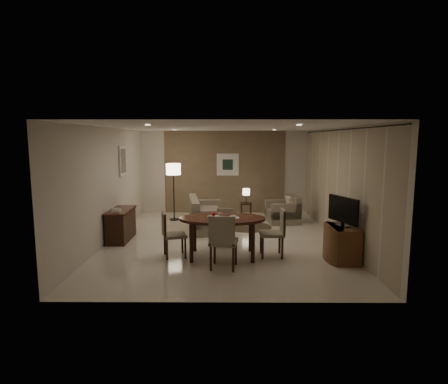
{
  "coord_description": "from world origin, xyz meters",
  "views": [
    {
      "loc": [
        0.06,
        -8.82,
        2.42
      ],
      "look_at": [
        0.0,
        0.2,
        1.15
      ],
      "focal_mm": 30.0,
      "sensor_mm": 36.0,
      "label": 1
    }
  ],
  "objects_px": {
    "tv_cabinet": "(343,243)",
    "floor_lamp": "(174,192)",
    "side_table": "(246,210)",
    "chair_near": "(224,241)",
    "chair_left": "(175,235)",
    "console_desk": "(121,225)",
    "chair_right": "(272,233)",
    "armchair": "(283,209)",
    "chair_far": "(224,228)",
    "sofa": "(207,213)",
    "dining_table": "(222,237)"
  },
  "relations": [
    {
      "from": "chair_near",
      "to": "chair_left",
      "type": "xyz_separation_m",
      "value": [
        -1.02,
        0.68,
        -0.05
      ]
    },
    {
      "from": "sofa",
      "to": "chair_right",
      "type": "bearing_deg",
      "value": -156.78
    },
    {
      "from": "dining_table",
      "to": "chair_near",
      "type": "distance_m",
      "value": 0.69
    },
    {
      "from": "console_desk",
      "to": "chair_far",
      "type": "xyz_separation_m",
      "value": [
        2.49,
        -0.48,
        0.04
      ]
    },
    {
      "from": "tv_cabinet",
      "to": "floor_lamp",
      "type": "bearing_deg",
      "value": 136.03
    },
    {
      "from": "tv_cabinet",
      "to": "sofa",
      "type": "distance_m",
      "value": 3.89
    },
    {
      "from": "tv_cabinet",
      "to": "chair_right",
      "type": "relative_size",
      "value": 0.9
    },
    {
      "from": "console_desk",
      "to": "armchair",
      "type": "xyz_separation_m",
      "value": [
        4.19,
        1.94,
        0.02
      ]
    },
    {
      "from": "chair_near",
      "to": "armchair",
      "type": "height_order",
      "value": "chair_near"
    },
    {
      "from": "console_desk",
      "to": "sofa",
      "type": "height_order",
      "value": "sofa"
    },
    {
      "from": "tv_cabinet",
      "to": "chair_near",
      "type": "bearing_deg",
      "value": -168.91
    },
    {
      "from": "chair_far",
      "to": "side_table",
      "type": "relative_size",
      "value": 1.84
    },
    {
      "from": "side_table",
      "to": "chair_near",
      "type": "bearing_deg",
      "value": -98.18
    },
    {
      "from": "chair_near",
      "to": "chair_right",
      "type": "height_order",
      "value": "chair_near"
    },
    {
      "from": "chair_far",
      "to": "armchair",
      "type": "relative_size",
      "value": 0.94
    },
    {
      "from": "console_desk",
      "to": "chair_left",
      "type": "height_order",
      "value": "chair_left"
    },
    {
      "from": "tv_cabinet",
      "to": "armchair",
      "type": "xyz_separation_m",
      "value": [
        -0.7,
        3.44,
        0.05
      ]
    },
    {
      "from": "chair_far",
      "to": "chair_left",
      "type": "bearing_deg",
      "value": -132.71
    },
    {
      "from": "tv_cabinet",
      "to": "chair_left",
      "type": "distance_m",
      "value": 3.42
    },
    {
      "from": "chair_right",
      "to": "armchair",
      "type": "distance_m",
      "value": 3.27
    },
    {
      "from": "dining_table",
      "to": "armchair",
      "type": "bearing_deg",
      "value": 61.8
    },
    {
      "from": "console_desk",
      "to": "floor_lamp",
      "type": "relative_size",
      "value": 0.7
    },
    {
      "from": "chair_left",
      "to": "side_table",
      "type": "bearing_deg",
      "value": -38.99
    },
    {
      "from": "chair_near",
      "to": "chair_left",
      "type": "bearing_deg",
      "value": -25.84
    },
    {
      "from": "chair_left",
      "to": "dining_table",
      "type": "bearing_deg",
      "value": -105.87
    },
    {
      "from": "chair_far",
      "to": "floor_lamp",
      "type": "height_order",
      "value": "floor_lamp"
    },
    {
      "from": "chair_far",
      "to": "floor_lamp",
      "type": "xyz_separation_m",
      "value": [
        -1.52,
        2.76,
        0.43
      ]
    },
    {
      "from": "chair_far",
      "to": "chair_right",
      "type": "height_order",
      "value": "chair_right"
    },
    {
      "from": "console_desk",
      "to": "armchair",
      "type": "bearing_deg",
      "value": 24.8
    },
    {
      "from": "floor_lamp",
      "to": "tv_cabinet",
      "type": "bearing_deg",
      "value": -43.97
    },
    {
      "from": "chair_far",
      "to": "sofa",
      "type": "xyz_separation_m",
      "value": [
        -0.46,
        1.62,
        0.01
      ]
    },
    {
      "from": "chair_far",
      "to": "armchair",
      "type": "bearing_deg",
      "value": 63.46
    },
    {
      "from": "dining_table",
      "to": "armchair",
      "type": "xyz_separation_m",
      "value": [
        1.73,
        3.22,
        -0.02
      ]
    },
    {
      "from": "chair_near",
      "to": "side_table",
      "type": "height_order",
      "value": "chair_near"
    },
    {
      "from": "console_desk",
      "to": "dining_table",
      "type": "bearing_deg",
      "value": -27.56
    },
    {
      "from": "chair_left",
      "to": "armchair",
      "type": "bearing_deg",
      "value": -55.99
    },
    {
      "from": "dining_table",
      "to": "floor_lamp",
      "type": "bearing_deg",
      "value": 112.76
    },
    {
      "from": "chair_right",
      "to": "side_table",
      "type": "relative_size",
      "value": 2.18
    },
    {
      "from": "chair_near",
      "to": "sofa",
      "type": "distance_m",
      "value": 3.15
    },
    {
      "from": "chair_left",
      "to": "chair_right",
      "type": "bearing_deg",
      "value": -104.91
    },
    {
      "from": "console_desk",
      "to": "floor_lamp",
      "type": "distance_m",
      "value": 2.53
    },
    {
      "from": "chair_left",
      "to": "sofa",
      "type": "distance_m",
      "value": 2.49
    },
    {
      "from": "chair_right",
      "to": "tv_cabinet",
      "type": "bearing_deg",
      "value": 80.05
    },
    {
      "from": "side_table",
      "to": "armchair",
      "type": "bearing_deg",
      "value": -35.14
    },
    {
      "from": "chair_left",
      "to": "floor_lamp",
      "type": "height_order",
      "value": "floor_lamp"
    },
    {
      "from": "tv_cabinet",
      "to": "chair_far",
      "type": "distance_m",
      "value": 2.61
    },
    {
      "from": "console_desk",
      "to": "chair_left",
      "type": "relative_size",
      "value": 1.28
    },
    {
      "from": "dining_table",
      "to": "armchair",
      "type": "distance_m",
      "value": 3.66
    },
    {
      "from": "chair_left",
      "to": "console_desk",
      "type": "bearing_deg",
      "value": 33.07
    },
    {
      "from": "chair_near",
      "to": "sofa",
      "type": "height_order",
      "value": "chair_near"
    }
  ]
}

